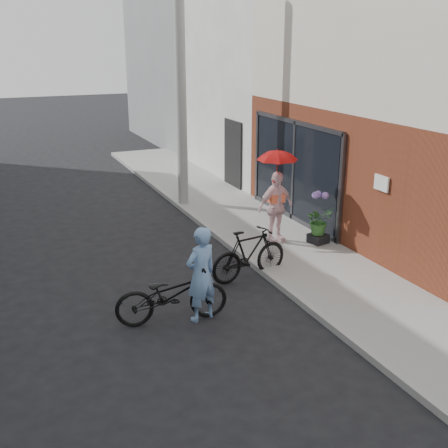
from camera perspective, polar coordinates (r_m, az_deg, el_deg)
ground at (r=10.26m, az=1.54°, el=-7.76°), size 80.00×80.00×0.00m
sidewalk at (r=12.77m, az=6.25°, el=-2.17°), size 2.20×24.00×0.12m
curb at (r=12.26m, az=1.54°, el=-2.95°), size 0.12×24.00×0.12m
plaster_building at (r=20.63m, az=9.37°, el=15.33°), size 8.00×6.00×7.00m
east_building_far at (r=26.78m, az=0.93°, el=16.21°), size 8.00×8.00×7.00m
utility_pole at (r=15.22m, az=-4.42°, el=14.50°), size 0.28×0.28×7.00m
officer at (r=9.29m, az=-2.34°, el=-5.12°), size 0.69×0.56×1.64m
bike_left at (r=9.38m, az=-5.35°, el=-7.14°), size 1.95×0.91×0.99m
bike_right at (r=10.97m, az=2.59°, el=-3.07°), size 1.76×0.74×1.03m
kimono_woman at (r=12.57m, az=5.27°, el=1.72°), size 1.01×0.58×1.62m
parasol at (r=12.28m, az=5.43°, el=7.03°), size 0.86×0.86×0.75m
planter at (r=12.84m, az=9.54°, el=-1.45°), size 0.45×0.45×0.20m
potted_plant at (r=12.71m, az=9.64°, el=0.35°), size 0.58×0.51×0.65m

